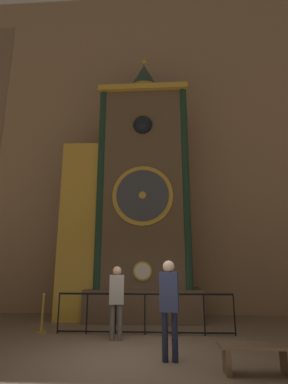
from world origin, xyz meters
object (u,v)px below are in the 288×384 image
clock_tower (132,199)px  visitor_far (169,299)px  stanchion_post (42,320)px  visitor_near (117,295)px  visitor_bench (256,353)px

clock_tower → visitor_far: 5.17m
visitor_far → stanchion_post: visitor_far is taller
visitor_near → visitor_bench: size_ratio=1.43×
visitor_bench → stanchion_post: bearing=148.7°
visitor_far → visitor_bench: (1.35, -0.55, -0.76)m
clock_tower → stanchion_post: size_ratio=9.82×
visitor_near → stanchion_post: visitor_near is taller
visitor_near → stanchion_post: 2.29m
clock_tower → visitor_bench: clock_tower is taller
clock_tower → visitor_bench: 6.43m
stanchion_post → visitor_bench: (4.62, -2.80, -0.00)m
visitor_near → clock_tower: bearing=81.0°
clock_tower → visitor_bench: bearing=-62.3°
visitor_far → stanchion_post: 4.04m
visitor_near → visitor_far: 1.94m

